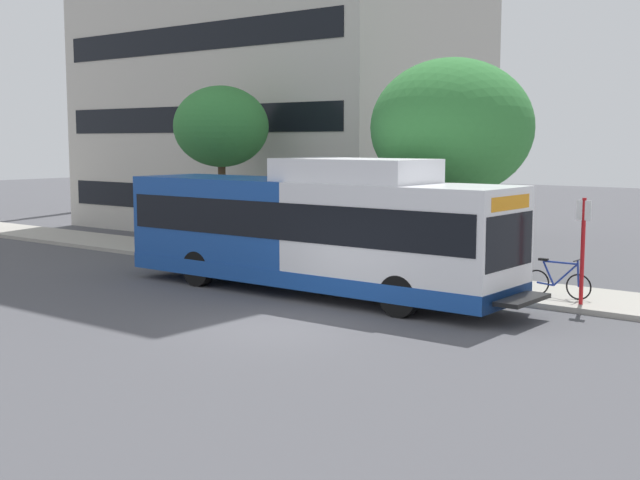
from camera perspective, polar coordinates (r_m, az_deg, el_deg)
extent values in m
plane|color=#4C4C51|center=(24.47, -17.06, -3.15)|extent=(120.00, 120.00, 0.00)
cube|color=#A8A399|center=(27.60, -2.60, -1.60)|extent=(3.00, 56.00, 0.14)
cube|color=white|center=(20.71, 5.59, 0.06)|extent=(2.54, 5.80, 2.73)
cube|color=#19479E|center=(24.32, -5.97, 1.06)|extent=(2.54, 5.80, 2.73)
cube|color=#19479E|center=(22.55, -0.65, -2.29)|extent=(2.57, 11.60, 0.44)
cube|color=black|center=(22.36, -0.66, 1.54)|extent=(2.58, 11.25, 0.96)
cube|color=black|center=(19.30, 12.74, -0.07)|extent=(2.34, 0.10, 1.24)
cube|color=orange|center=(19.21, 12.84, 2.50)|extent=(1.90, 0.08, 0.32)
cube|color=white|center=(21.40, 2.37, 4.78)|extent=(2.16, 4.06, 0.60)
cube|color=black|center=(19.33, 13.69, -3.98)|extent=(1.78, 0.60, 0.10)
cylinder|color=black|center=(19.57, 5.46, -3.84)|extent=(0.30, 1.00, 1.00)
cylinder|color=black|center=(21.48, 8.75, -2.93)|extent=(0.30, 1.00, 1.00)
cylinder|color=black|center=(23.89, -8.33, -1.94)|extent=(0.30, 1.00, 1.00)
cylinder|color=black|center=(25.48, -4.62, -1.35)|extent=(0.30, 1.00, 1.00)
cylinder|color=red|center=(21.14, 17.52, -0.75)|extent=(0.10, 0.10, 2.60)
cube|color=white|center=(21.02, 17.60, 1.95)|extent=(0.04, 0.36, 0.48)
torus|color=black|center=(21.84, 17.27, -3.08)|extent=(0.04, 0.66, 0.66)
torus|color=black|center=(22.25, 14.63, -2.82)|extent=(0.04, 0.66, 0.66)
cylinder|color=navy|center=(21.92, 16.44, -2.30)|extent=(0.05, 0.64, 0.64)
cylinder|color=navy|center=(22.09, 15.36, -2.20)|extent=(0.05, 0.34, 0.62)
cylinder|color=navy|center=(21.93, 16.11, -1.49)|extent=(0.05, 0.90, 0.05)
cylinder|color=navy|center=(22.17, 15.16, -2.91)|extent=(0.05, 0.45, 0.08)
cylinder|color=navy|center=(21.80, 17.24, -2.21)|extent=(0.05, 0.10, 0.67)
cylinder|color=black|center=(21.76, 17.21, -1.33)|extent=(0.52, 0.03, 0.03)
cube|color=black|center=(22.10, 15.03, -1.29)|extent=(0.12, 0.24, 0.06)
cylinder|color=#4C3823|center=(24.59, 8.86, 0.48)|extent=(0.28, 0.28, 2.58)
ellipsoid|color=#337A38|center=(24.45, 9.00, 7.59)|extent=(4.68, 4.68, 3.98)
cylinder|color=#4C3823|center=(30.72, -6.70, 2.33)|extent=(0.28, 0.28, 3.18)
ellipsoid|color=#337A38|center=(30.63, -6.78, 7.72)|extent=(3.45, 3.45, 2.93)
cube|color=black|center=(39.50, -2.92, 3.26)|extent=(10.92, 15.91, 1.10)
cube|color=black|center=(39.43, -2.95, 8.09)|extent=(10.92, 15.91, 1.10)
cube|color=black|center=(39.65, -2.98, 12.90)|extent=(10.92, 15.91, 1.10)
cylinder|color=#B7B7BC|center=(54.96, -12.44, 5.96)|extent=(1.10, 1.10, 6.88)
cylinder|color=#B7B7BC|center=(55.31, -12.63, 13.11)|extent=(0.91, 0.91, 6.88)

